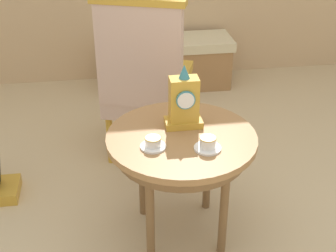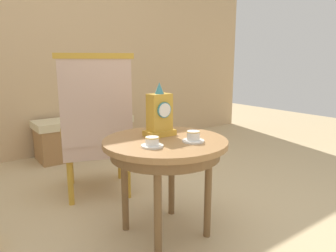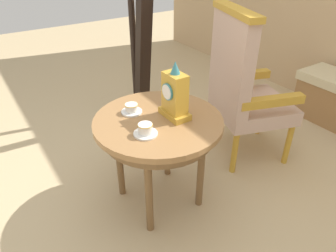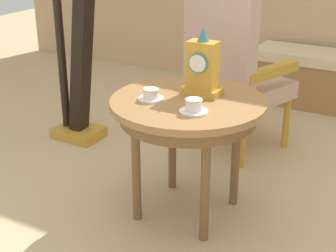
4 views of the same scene
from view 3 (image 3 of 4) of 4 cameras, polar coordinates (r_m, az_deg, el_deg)
The scene contains 7 objects.
ground_plane at distance 2.18m, azimuth -1.92°, elevation -13.11°, with size 10.00×10.00×0.00m, color tan.
side_table at distance 1.84m, azimuth -1.75°, elevation -0.68°, with size 0.76×0.76×0.62m.
teacup_left at distance 1.87m, azimuth -6.68°, elevation 3.12°, with size 0.13×0.13×0.06m.
teacup_right at distance 1.65m, azimuth -4.15°, elevation -0.73°, with size 0.13×0.13×0.06m.
mantel_clock at distance 1.77m, azimuth 1.23°, elevation 5.58°, with size 0.19×0.11×0.34m.
armchair at distance 2.34m, azimuth 13.53°, elevation 7.10°, with size 0.69×0.68×1.14m.
harp at distance 2.83m, azimuth -5.06°, elevation 14.97°, with size 0.40×0.24×1.80m.
Camera 3 is at (1.32, -0.80, 1.53)m, focal length 33.39 mm.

